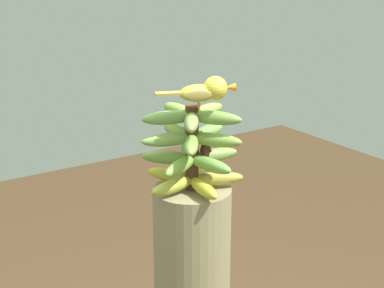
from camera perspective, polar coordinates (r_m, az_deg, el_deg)
banana_bunch at (r=1.74m, az=0.04°, el=-0.40°), size 0.31×0.31×0.26m
perched_bird at (r=1.66m, az=1.36°, el=5.10°), size 0.11×0.22×0.09m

